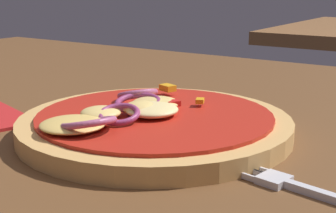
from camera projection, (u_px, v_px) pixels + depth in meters
The scene contains 3 objects.
dining_table at pixel (135, 167), 0.39m from camera, with size 1.42×0.93×0.03m.
pizza at pixel (152, 123), 0.42m from camera, with size 0.23×0.23×0.03m.
fork at pixel (327, 197), 0.29m from camera, with size 0.19×0.05×0.01m.
Camera 1 is at (0.23, -0.29, 0.16)m, focal length 52.31 mm.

